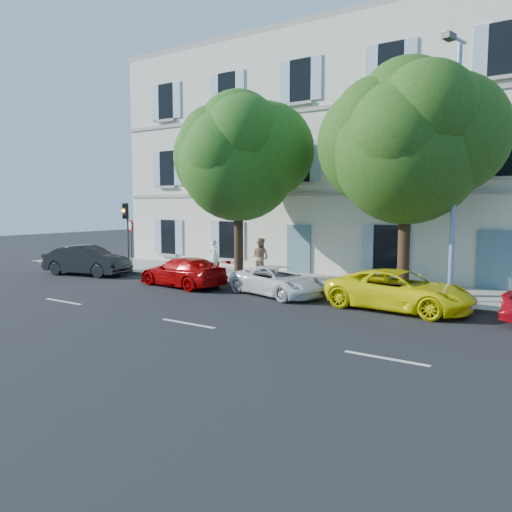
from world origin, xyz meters
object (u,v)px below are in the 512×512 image
Objects in this scene: car_red_coupe at (183,272)px; pedestrian_b at (260,257)px; tree_right at (407,150)px; street_lamp at (454,158)px; road_sign at (131,234)px; car_dark_sedan at (87,260)px; traffic_light at (126,222)px; car_yellow_supercar at (399,290)px; tree_left at (238,162)px; car_white_coupe at (277,281)px; pedestrian_a at (214,256)px.

car_red_coupe is 2.38× the size of pedestrian_b.
street_lamp is (1.71, -0.36, -0.38)m from tree_right.
car_red_coupe is 5.72m from road_sign.
traffic_light reaches higher than car_dark_sedan.
tree_right is 14.30m from traffic_light.
tree_right is (-0.47, 1.85, 4.77)m from car_yellow_supercar.
street_lamp reaches higher than tree_left.
tree_left is 2.36× the size of traffic_light.
car_white_coupe is 1.20× the size of traffic_light.
pedestrian_b is at bearing -179.95° from pedestrian_a.
car_red_coupe is 0.50× the size of street_lamp.
tree_left reaches higher than car_red_coupe.
pedestrian_b is at bearing 58.78° from car_white_coupe.
tree_right reaches higher than tree_left.
car_dark_sedan is at bearing -120.00° from road_sign.
car_red_coupe is 3.80m from pedestrian_b.
tree_right is 14.43m from road_sign.
pedestrian_a reaches higher than car_dark_sedan.
street_lamp is 12.28m from pedestrian_a.
car_red_coupe is 11.55m from street_lamp.
car_yellow_supercar is 0.58× the size of tree_right.
car_dark_sedan is 6.37m from pedestrian_a.
car_dark_sedan is 2.44× the size of pedestrian_b.
pedestrian_a is at bearing 153.08° from tree_left.
road_sign is at bearing 97.27° from car_white_coupe.
car_yellow_supercar reaches higher than car_red_coupe.
tree_right reaches higher than car_dark_sedan.
car_red_coupe is at bearing -169.64° from street_lamp.
tree_left reaches higher than road_sign.
car_yellow_supercar is (15.59, 0.48, -0.07)m from car_dark_sedan.
traffic_light reaches higher than pedestrian_b.
pedestrian_a is at bearing 23.58° from traffic_light.
street_lamp reaches higher than car_red_coupe.
car_dark_sedan is 1.03× the size of car_red_coupe.
traffic_light is at bearing -99.83° from car_red_coupe.
car_red_coupe is 1.06× the size of car_white_coupe.
tree_left is at bearing 70.38° from pedestrian_b.
car_dark_sedan reaches higher than car_white_coupe.
traffic_light is 1.88× the size of pedestrian_b.
tree_left is (-7.87, 1.78, 4.68)m from car_yellow_supercar.
car_white_coupe is 2.24× the size of pedestrian_b.
car_red_coupe is (6.33, 0.06, -0.10)m from car_dark_sedan.
car_red_coupe is 1.68× the size of road_sign.
road_sign reaches higher than car_yellow_supercar.
pedestrian_b is (1.80, 3.32, 0.43)m from car_red_coupe.
tree_left is 0.93× the size of street_lamp.
pedestrian_a is at bearing 172.63° from street_lamp.
road_sign is at bearing 88.00° from car_yellow_supercar.
street_lamp reaches higher than tree_right.
traffic_light is at bearing 89.19° from car_yellow_supercar.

